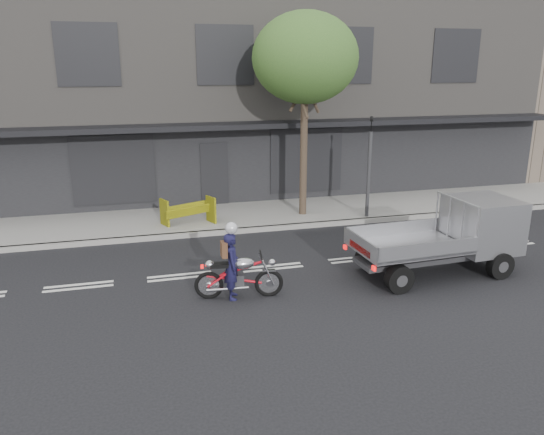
{
  "coord_description": "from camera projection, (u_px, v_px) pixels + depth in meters",
  "views": [
    {
      "loc": [
        -3.34,
        -12.49,
        5.14
      ],
      "look_at": [
        0.12,
        0.5,
        1.21
      ],
      "focal_mm": 35.0,
      "sensor_mm": 36.0,
      "label": 1
    }
  ],
  "objects": [
    {
      "name": "flatbed_ute",
      "position": [
        469.0,
        229.0,
        13.42
      ],
      "size": [
        4.28,
        1.93,
        1.94
      ],
      "rotation": [
        0.0,
        0.0,
        0.05
      ],
      "color": "black",
      "rests_on": "ground"
    },
    {
      "name": "construction_barrier",
      "position": [
        189.0,
        212.0,
        16.77
      ],
      "size": [
        1.71,
        1.22,
        0.89
      ],
      "primitive_type": null,
      "rotation": [
        0.0,
        0.0,
        0.41
      ],
      "color": "#F8F50D",
      "rests_on": "sidewalk"
    },
    {
      "name": "motorcycle",
      "position": [
        239.0,
        275.0,
        11.96
      ],
      "size": [
        2.01,
        0.59,
        1.04
      ],
      "rotation": [
        0.0,
        0.0,
        -0.16
      ],
      "color": "black",
      "rests_on": "ground"
    },
    {
      "name": "street_tree",
      "position": [
        305.0,
        59.0,
        16.81
      ],
      "size": [
        3.4,
        3.4,
        6.74
      ],
      "color": "#382B21",
      "rests_on": "ground"
    },
    {
      "name": "kerb",
      "position": [
        247.0,
        230.0,
        16.71
      ],
      "size": [
        32.0,
        0.2,
        0.15
      ],
      "primitive_type": "cube",
      "color": "gray",
      "rests_on": "ground"
    },
    {
      "name": "traffic_light_pole",
      "position": [
        369.0,
        173.0,
        17.54
      ],
      "size": [
        0.12,
        0.12,
        3.5
      ],
      "color": "#2D2D30",
      "rests_on": "ground"
    },
    {
      "name": "building_main",
      "position": [
        206.0,
        90.0,
        23.21
      ],
      "size": [
        26.0,
        10.0,
        8.0
      ],
      "primitive_type": "cube",
      "color": "slate",
      "rests_on": "ground"
    },
    {
      "name": "rider",
      "position": [
        232.0,
        266.0,
        11.86
      ],
      "size": [
        0.46,
        0.61,
        1.54
      ],
      "primitive_type": "imported",
      "rotation": [
        0.0,
        0.0,
        1.41
      ],
      "color": "#141334",
      "rests_on": "ground"
    },
    {
      "name": "sidewalk",
      "position": [
        237.0,
        216.0,
        18.19
      ],
      "size": [
        32.0,
        3.2,
        0.15
      ],
      "primitive_type": "cube",
      "color": "gray",
      "rests_on": "ground"
    },
    {
      "name": "ground",
      "position": [
        272.0,
        267.0,
        13.85
      ],
      "size": [
        80.0,
        80.0,
        0.0
      ],
      "primitive_type": "plane",
      "color": "black",
      "rests_on": "ground"
    }
  ]
}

